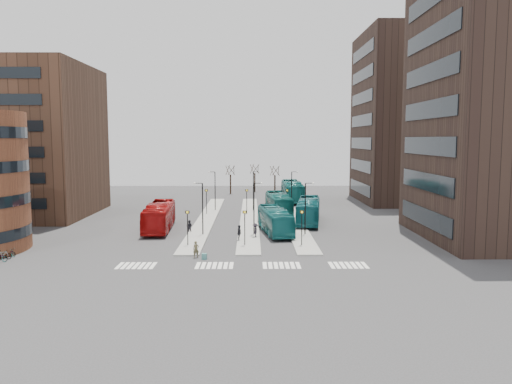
{
  "coord_description": "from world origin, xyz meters",
  "views": [
    {
      "loc": [
        2.33,
        -39.67,
        11.29
      ],
      "look_at": [
        2.85,
        19.12,
        5.0
      ],
      "focal_mm": 35.0,
      "sensor_mm": 36.0,
      "label": 1
    }
  ],
  "objects_px": {
    "traveller": "(196,249)",
    "commuter_c": "(255,231)",
    "red_bus": "(159,216)",
    "teal_bus_d": "(292,191)",
    "teal_bus_b": "(279,204)",
    "commuter_a": "(189,226)",
    "bicycle_mid": "(3,255)",
    "bicycle_far": "(9,252)",
    "teal_bus_c": "(308,211)",
    "teal_bus_a": "(275,220)",
    "commuter_b": "(239,233)",
    "suitcase": "(204,256)"
  },
  "relations": [
    {
      "from": "red_bus",
      "to": "teal_bus_b",
      "type": "distance_m",
      "value": 20.22
    },
    {
      "from": "suitcase",
      "to": "teal_bus_a",
      "type": "bearing_deg",
      "value": 66.99
    },
    {
      "from": "red_bus",
      "to": "teal_bus_a",
      "type": "xyz_separation_m",
      "value": [
        14.29,
        -2.26,
        -0.17
      ]
    },
    {
      "from": "teal_bus_b",
      "to": "bicycle_mid",
      "type": "relative_size",
      "value": 7.73
    },
    {
      "from": "teal_bus_b",
      "to": "commuter_a",
      "type": "distance_m",
      "value": 18.91
    },
    {
      "from": "teal_bus_b",
      "to": "teal_bus_d",
      "type": "relative_size",
      "value": 0.86
    },
    {
      "from": "commuter_c",
      "to": "teal_bus_d",
      "type": "bearing_deg",
      "value": 171.45
    },
    {
      "from": "traveller",
      "to": "commuter_c",
      "type": "bearing_deg",
      "value": 42.01
    },
    {
      "from": "suitcase",
      "to": "teal_bus_d",
      "type": "bearing_deg",
      "value": 80.79
    },
    {
      "from": "suitcase",
      "to": "commuter_a",
      "type": "relative_size",
      "value": 0.37
    },
    {
      "from": "teal_bus_b",
      "to": "commuter_a",
      "type": "relative_size",
      "value": 7.44
    },
    {
      "from": "teal_bus_d",
      "to": "commuter_a",
      "type": "xyz_separation_m",
      "value": [
        -14.91,
        -30.36,
        -1.08
      ]
    },
    {
      "from": "teal_bus_a",
      "to": "commuter_c",
      "type": "relative_size",
      "value": 6.46
    },
    {
      "from": "suitcase",
      "to": "teal_bus_d",
      "type": "relative_size",
      "value": 0.04
    },
    {
      "from": "red_bus",
      "to": "teal_bus_d",
      "type": "bearing_deg",
      "value": 53.05
    },
    {
      "from": "teal_bus_d",
      "to": "red_bus",
      "type": "bearing_deg",
      "value": -124.4
    },
    {
      "from": "suitcase",
      "to": "commuter_c",
      "type": "distance_m",
      "value": 11.27
    },
    {
      "from": "bicycle_far",
      "to": "suitcase",
      "type": "bearing_deg",
      "value": -71.63
    },
    {
      "from": "teal_bus_c",
      "to": "teal_bus_d",
      "type": "height_order",
      "value": "teal_bus_d"
    },
    {
      "from": "teal_bus_b",
      "to": "commuter_b",
      "type": "xyz_separation_m",
      "value": [
        -5.42,
        -19.98,
        -0.68
      ]
    },
    {
      "from": "teal_bus_c",
      "to": "teal_bus_a",
      "type": "bearing_deg",
      "value": -115.25
    },
    {
      "from": "teal_bus_a",
      "to": "bicycle_mid",
      "type": "bearing_deg",
      "value": -161.51
    },
    {
      "from": "red_bus",
      "to": "commuter_c",
      "type": "distance_m",
      "value": 13.0
    },
    {
      "from": "suitcase",
      "to": "red_bus",
      "type": "relative_size",
      "value": 0.05
    },
    {
      "from": "commuter_c",
      "to": "bicycle_mid",
      "type": "relative_size",
      "value": 1.15
    },
    {
      "from": "teal_bus_a",
      "to": "commuter_b",
      "type": "height_order",
      "value": "teal_bus_a"
    },
    {
      "from": "traveller",
      "to": "bicycle_mid",
      "type": "relative_size",
      "value": 1.08
    },
    {
      "from": "bicycle_mid",
      "to": "traveller",
      "type": "bearing_deg",
      "value": -105.78
    },
    {
      "from": "bicycle_far",
      "to": "teal_bus_d",
      "type": "bearing_deg",
      "value": -13.5
    },
    {
      "from": "teal_bus_b",
      "to": "commuter_c",
      "type": "xyz_separation_m",
      "value": [
        -3.66,
        -18.16,
        -0.74
      ]
    },
    {
      "from": "teal_bus_a",
      "to": "traveller",
      "type": "height_order",
      "value": "teal_bus_a"
    },
    {
      "from": "suitcase",
      "to": "teal_bus_b",
      "type": "xyz_separation_m",
      "value": [
        8.5,
        28.33,
        1.31
      ]
    },
    {
      "from": "red_bus",
      "to": "teal_bus_d",
      "type": "xyz_separation_m",
      "value": [
        18.87,
        28.37,
        0.15
      ]
    },
    {
      "from": "teal_bus_a",
      "to": "teal_bus_b",
      "type": "height_order",
      "value": "teal_bus_b"
    },
    {
      "from": "teal_bus_c",
      "to": "commuter_a",
      "type": "distance_m",
      "value": 16.75
    },
    {
      "from": "red_bus",
      "to": "bicycle_far",
      "type": "bearing_deg",
      "value": -133.44
    },
    {
      "from": "commuter_b",
      "to": "commuter_c",
      "type": "height_order",
      "value": "commuter_b"
    },
    {
      "from": "red_bus",
      "to": "commuter_c",
      "type": "relative_size",
      "value": 7.16
    },
    {
      "from": "bicycle_mid",
      "to": "bicycle_far",
      "type": "bearing_deg",
      "value": -17.82
    },
    {
      "from": "teal_bus_c",
      "to": "bicycle_mid",
      "type": "height_order",
      "value": "teal_bus_c"
    },
    {
      "from": "teal_bus_b",
      "to": "teal_bus_d",
      "type": "distance_m",
      "value": 15.79
    },
    {
      "from": "teal_bus_d",
      "to": "bicycle_far",
      "type": "xyz_separation_m",
      "value": [
        -30.71,
        -42.43,
        -1.44
      ]
    },
    {
      "from": "commuter_c",
      "to": "traveller",
      "type": "bearing_deg",
      "value": -27.85
    },
    {
      "from": "bicycle_mid",
      "to": "red_bus",
      "type": "bearing_deg",
      "value": -55.53
    },
    {
      "from": "red_bus",
      "to": "traveller",
      "type": "height_order",
      "value": "red_bus"
    },
    {
      "from": "suitcase",
      "to": "teal_bus_b",
      "type": "height_order",
      "value": "teal_bus_b"
    },
    {
      "from": "teal_bus_c",
      "to": "bicycle_mid",
      "type": "distance_m",
      "value": 37.1
    },
    {
      "from": "suitcase",
      "to": "teal_bus_c",
      "type": "distance_m",
      "value": 23.79
    },
    {
      "from": "teal_bus_b",
      "to": "teal_bus_d",
      "type": "bearing_deg",
      "value": 72.49
    },
    {
      "from": "teal_bus_c",
      "to": "bicycle_far",
      "type": "bearing_deg",
      "value": -140.02
    }
  ]
}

